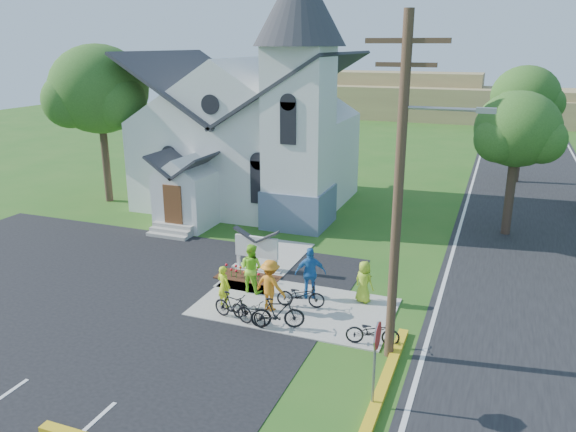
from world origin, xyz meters
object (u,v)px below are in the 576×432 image
at_px(cyclist_4, 364,282).
at_px(utility_pole, 401,184).
at_px(church_sign, 257,247).
at_px(stop_sign, 377,347).
at_px(cyclist_1, 251,268).
at_px(bike_0, 249,311).
at_px(bike_3, 278,313).
at_px(bike_2, 301,295).
at_px(cyclist_3, 270,285).
at_px(bike_1, 233,306).
at_px(cyclist_2, 310,273).
at_px(bike_4, 373,331).
at_px(cyclist_0, 224,286).

bearing_deg(cyclist_4, utility_pole, 140.82).
distance_m(church_sign, stop_sign, 9.97).
distance_m(stop_sign, cyclist_1, 8.03).
height_order(bike_0, bike_3, bike_3).
height_order(bike_2, bike_3, bike_3).
relative_size(bike_2, cyclist_4, 1.10).
height_order(bike_2, cyclist_3, cyclist_3).
bearing_deg(bike_2, bike_1, 121.79).
distance_m(church_sign, utility_pole, 9.18).
bearing_deg(bike_3, cyclist_4, -57.11).
distance_m(bike_0, cyclist_2, 2.97).
xyz_separation_m(utility_pole, stop_sign, (0.07, -2.70, -3.62)).
relative_size(utility_pole, bike_1, 6.11).
relative_size(church_sign, bike_2, 1.27).
bearing_deg(bike_3, cyclist_1, 20.12).
height_order(utility_pole, bike_4, utility_pole).
xyz_separation_m(cyclist_2, bike_2, (-0.07, -0.85, -0.53)).
height_order(utility_pole, bike_0, utility_pole).
distance_m(cyclist_3, bike_4, 4.11).
bearing_deg(bike_2, cyclist_4, -70.62).
xyz_separation_m(bike_0, cyclist_3, (0.31, 1.16, 0.52)).
bearing_deg(cyclist_0, bike_2, -143.05).
relative_size(cyclist_3, bike_4, 1.11).
relative_size(church_sign, cyclist_1, 1.16).
relative_size(bike_0, cyclist_3, 0.85).
height_order(cyclist_3, cyclist_4, cyclist_3).
height_order(cyclist_2, bike_3, cyclist_2).
bearing_deg(stop_sign, utility_pole, 91.49).
relative_size(cyclist_0, cyclist_1, 0.81).
distance_m(cyclist_0, bike_4, 5.65).
relative_size(bike_0, bike_3, 0.88).
height_order(cyclist_1, bike_1, cyclist_1).
distance_m(utility_pole, bike_4, 4.97).
height_order(bike_0, cyclist_2, cyclist_2).
bearing_deg(cyclist_0, utility_pole, -172.93).
xyz_separation_m(cyclist_3, bike_3, (0.75, -1.16, -0.39)).
xyz_separation_m(utility_pole, bike_4, (-0.66, 0.37, -4.91)).
relative_size(bike_0, bike_4, 0.94).
height_order(stop_sign, cyclist_2, stop_sign).
distance_m(bike_2, cyclist_4, 2.37).
bearing_deg(cyclist_4, cyclist_2, 35.05).
relative_size(cyclist_1, bike_1, 1.16).
bearing_deg(cyclist_0, church_sign, -67.88).
bearing_deg(cyclist_3, bike_0, 89.11).
bearing_deg(cyclist_0, bike_0, 165.96).
bearing_deg(bike_4, utility_pole, -131.04).
height_order(bike_1, cyclist_2, cyclist_2).
bearing_deg(bike_3, cyclist_0, 50.40).
relative_size(stop_sign, cyclist_0, 1.60).
height_order(stop_sign, cyclist_1, stop_sign).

